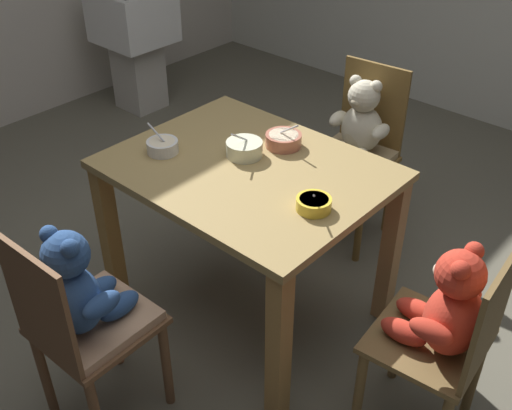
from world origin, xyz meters
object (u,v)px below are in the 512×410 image
at_px(porridge_bowl_white_near_left, 163,146).
at_px(porridge_bowl_terracotta_far_center, 283,140).
at_px(teddy_chair_far_center, 358,137).
at_px(teddy_chair_near_front, 81,304).
at_px(sink_basin, 134,33).
at_px(dining_table, 248,195).
at_px(porridge_bowl_yellow_near_right, 314,204).
at_px(porridge_bowl_cream_center, 244,148).
at_px(teddy_chair_near_right, 447,319).

distance_m(porridge_bowl_white_near_left, porridge_bowl_terracotta_far_center, 0.50).
height_order(teddy_chair_far_center, teddy_chair_near_front, teddy_chair_far_center).
height_order(porridge_bowl_terracotta_far_center, sink_basin, porridge_bowl_terracotta_far_center).
relative_size(dining_table, sink_basin, 1.23).
bearing_deg(teddy_chair_near_front, sink_basin, 45.72).
xyz_separation_m(dining_table, porridge_bowl_yellow_near_right, (0.38, -0.06, 0.16)).
bearing_deg(teddy_chair_far_center, sink_basin, -102.09).
bearing_deg(sink_basin, porridge_bowl_terracotta_far_center, -22.11).
xyz_separation_m(teddy_chair_far_center, sink_basin, (-2.05, 0.25, -0.01)).
relative_size(porridge_bowl_yellow_near_right, sink_basin, 0.15).
bearing_deg(porridge_bowl_yellow_near_right, porridge_bowl_cream_center, 165.19).
xyz_separation_m(teddy_chair_near_right, teddy_chair_far_center, (-0.92, 0.85, 0.00)).
bearing_deg(teddy_chair_near_right, porridge_bowl_yellow_near_right, -3.50).
height_order(porridge_bowl_white_near_left, porridge_bowl_terracotta_far_center, porridge_bowl_terracotta_far_center).
relative_size(porridge_bowl_cream_center, sink_basin, 0.18).
xyz_separation_m(dining_table, teddy_chair_near_front, (-0.02, -0.80, -0.05)).
bearing_deg(porridge_bowl_yellow_near_right, porridge_bowl_white_near_left, -173.12).
bearing_deg(dining_table, porridge_bowl_yellow_near_right, -9.60).
bearing_deg(porridge_bowl_yellow_near_right, dining_table, 170.40).
xyz_separation_m(porridge_bowl_cream_center, porridge_bowl_terracotta_far_center, (0.06, 0.17, -0.00)).
height_order(dining_table, sink_basin, sink_basin).
bearing_deg(dining_table, teddy_chair_near_front, -91.42).
xyz_separation_m(porridge_bowl_yellow_near_right, porridge_bowl_white_near_left, (-0.71, -0.09, 0.00)).
relative_size(teddy_chair_near_right, teddy_chair_far_center, 0.95).
bearing_deg(sink_basin, teddy_chair_near_right, -20.25).
relative_size(teddy_chair_near_front, porridge_bowl_cream_center, 5.57).
bearing_deg(sink_basin, porridge_bowl_white_near_left, -34.98).
relative_size(teddy_chair_near_right, teddy_chair_near_front, 0.97).
height_order(dining_table, teddy_chair_near_front, teddy_chair_near_front).
distance_m(porridge_bowl_terracotta_far_center, sink_basin, 2.22).
distance_m(dining_table, sink_basin, 2.31).
xyz_separation_m(teddy_chair_near_right, teddy_chair_near_front, (-0.94, -0.76, 0.01)).
bearing_deg(dining_table, porridge_bowl_cream_center, 141.19).
relative_size(dining_table, teddy_chair_far_center, 1.17).
relative_size(teddy_chair_near_front, porridge_bowl_white_near_left, 6.39).
bearing_deg(porridge_bowl_terracotta_far_center, teddy_chair_far_center, 90.01).
xyz_separation_m(teddy_chair_near_front, porridge_bowl_white_near_left, (-0.31, 0.65, 0.21)).
relative_size(dining_table, porridge_bowl_terracotta_far_center, 6.61).
xyz_separation_m(dining_table, teddy_chair_near_right, (0.92, -0.04, -0.06)).
bearing_deg(porridge_bowl_white_near_left, porridge_bowl_yellow_near_right, 6.88).
bearing_deg(porridge_bowl_cream_center, sink_basin, 153.27).
height_order(teddy_chair_near_front, porridge_bowl_white_near_left, teddy_chair_near_front).
height_order(teddy_chair_near_right, teddy_chair_far_center, teddy_chair_far_center).
distance_m(teddy_chair_far_center, sink_basin, 2.06).
bearing_deg(teddy_chair_near_front, dining_table, -3.27).
bearing_deg(porridge_bowl_cream_center, porridge_bowl_yellow_near_right, -14.81).
height_order(teddy_chair_far_center, porridge_bowl_yellow_near_right, teddy_chair_far_center).
distance_m(teddy_chair_near_right, teddy_chair_far_center, 1.25).
bearing_deg(teddy_chair_near_right, sink_basin, -25.81).
bearing_deg(porridge_bowl_yellow_near_right, sink_basin, 155.30).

